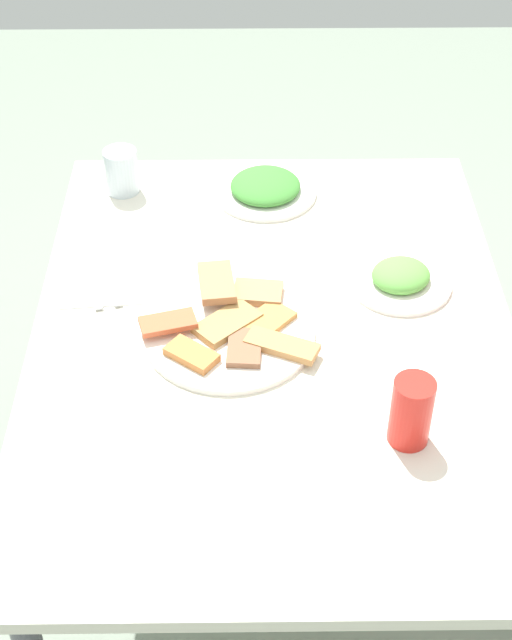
% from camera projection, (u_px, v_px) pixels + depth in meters
% --- Properties ---
extents(ground_plane, '(6.00, 6.00, 0.00)m').
position_uv_depth(ground_plane, '(270.00, 572.00, 2.19)').
color(ground_plane, gray).
extents(dining_table, '(1.17, 0.87, 0.75)m').
position_uv_depth(dining_table, '(273.00, 363.00, 1.75)').
color(dining_table, silver).
rests_on(dining_table, ground_plane).
extents(pide_platter, '(0.32, 0.32, 0.05)m').
position_uv_depth(pide_platter, '(231.00, 328.00, 1.69)').
color(pide_platter, white).
rests_on(pide_platter, dining_table).
extents(salad_plate_greens, '(0.22, 0.22, 0.04)m').
position_uv_depth(salad_plate_greens, '(265.00, 188.00, 2.02)').
color(salad_plate_greens, white).
rests_on(salad_plate_greens, dining_table).
extents(salad_plate_rice, '(0.20, 0.20, 0.05)m').
position_uv_depth(salad_plate_rice, '(401.00, 278.00, 1.79)').
color(salad_plate_rice, white).
rests_on(salad_plate_rice, dining_table).
extents(soda_can, '(0.07, 0.07, 0.12)m').
position_uv_depth(soda_can, '(411.00, 411.00, 1.46)').
color(soda_can, red).
rests_on(soda_can, dining_table).
extents(drinking_glass, '(0.07, 0.07, 0.10)m').
position_uv_depth(drinking_glass, '(121.00, 171.00, 2.01)').
color(drinking_glass, silver).
rests_on(drinking_glass, dining_table).
extents(paper_napkin, '(0.17, 0.17, 0.00)m').
position_uv_depth(paper_napkin, '(104.00, 280.00, 1.81)').
color(paper_napkin, white).
rests_on(paper_napkin, dining_table).
extents(fork, '(0.18, 0.06, 0.00)m').
position_uv_depth(fork, '(94.00, 278.00, 1.80)').
color(fork, silver).
rests_on(fork, paper_napkin).
extents(spoon, '(0.17, 0.05, 0.00)m').
position_uv_depth(spoon, '(113.00, 278.00, 1.80)').
color(spoon, silver).
rests_on(spoon, paper_napkin).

